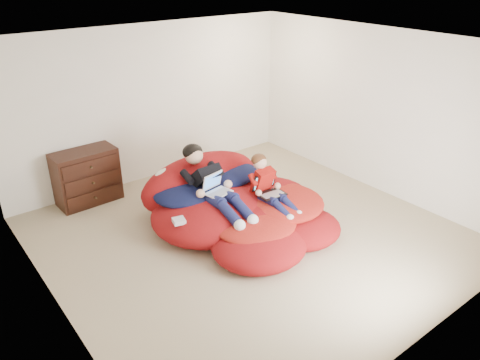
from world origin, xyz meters
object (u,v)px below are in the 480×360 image
object	(u,v)px
dresser	(87,177)
older_boy	(209,181)
beanbag_pile	(235,207)
laptop_black	(268,189)
younger_boy	(268,184)
laptop_white	(216,187)

from	to	relation	value
dresser	older_boy	bearing A→B (deg)	-58.26
beanbag_pile	laptop_black	size ratio (longest dim) A/B	6.54
younger_boy	laptop_white	size ratio (longest dim) A/B	2.41
beanbag_pile	younger_boy	size ratio (longest dim) A/B	2.79
younger_boy	laptop_white	distance (m)	0.71
beanbag_pile	dresser	bearing A→B (deg)	125.64
laptop_black	laptop_white	bearing A→B (deg)	152.52
younger_boy	laptop_white	bearing A→B (deg)	153.21
beanbag_pile	older_boy	distance (m)	0.54
older_boy	dresser	bearing A→B (deg)	121.74
dresser	laptop_black	xyz separation A→B (m)	(1.69, -2.19, 0.15)
older_boy	laptop_white	size ratio (longest dim) A/B	3.79
laptop_white	older_boy	bearing A→B (deg)	90.00
laptop_white	laptop_black	xyz separation A→B (m)	(0.63, -0.33, -0.08)
laptop_black	dresser	bearing A→B (deg)	127.65
older_boy	laptop_white	xyz separation A→B (m)	(-0.00, -0.15, -0.04)
beanbag_pile	younger_boy	distance (m)	0.58
beanbag_pile	laptop_black	world-z (taller)	beanbag_pile
beanbag_pile	younger_boy	xyz separation A→B (m)	(0.34, -0.30, 0.36)
laptop_white	laptop_black	size ratio (longest dim) A/B	0.97
dresser	laptop_white	xyz separation A→B (m)	(1.06, -1.86, 0.23)
older_boy	younger_boy	world-z (taller)	older_boy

